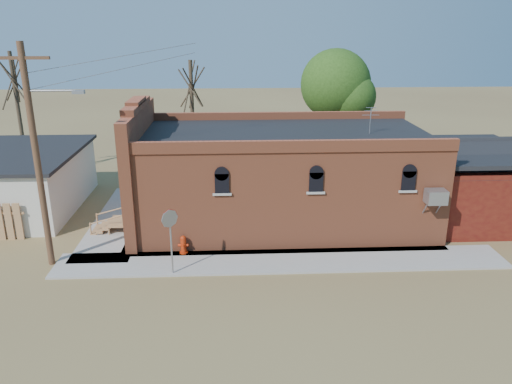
{
  "coord_description": "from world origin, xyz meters",
  "views": [
    {
      "loc": [
        -0.52,
        -18.09,
        9.64
      ],
      "look_at": [
        0.5,
        3.12,
        2.4
      ],
      "focal_mm": 35.0,
      "sensor_mm": 36.0,
      "label": 1
    }
  ],
  "objects_px": {
    "utility_pole": "(38,154)",
    "stop_sign": "(170,225)",
    "fire_hydrant": "(183,245)",
    "trash_barrel": "(140,211)",
    "brick_bar": "(277,177)"
  },
  "relations": [
    {
      "from": "stop_sign",
      "to": "trash_barrel",
      "type": "distance_m",
      "value": 6.59
    },
    {
      "from": "utility_pole",
      "to": "stop_sign",
      "type": "height_order",
      "value": "utility_pole"
    },
    {
      "from": "fire_hydrant",
      "to": "utility_pole",
      "type": "bearing_deg",
      "value": -158.04
    },
    {
      "from": "brick_bar",
      "to": "stop_sign",
      "type": "bearing_deg",
      "value": -130.23
    },
    {
      "from": "fire_hydrant",
      "to": "stop_sign",
      "type": "relative_size",
      "value": 0.3
    },
    {
      "from": "brick_bar",
      "to": "trash_barrel",
      "type": "xyz_separation_m",
      "value": [
        -6.94,
        0.45,
        -1.82
      ]
    },
    {
      "from": "utility_pole",
      "to": "stop_sign",
      "type": "relative_size",
      "value": 3.3
    },
    {
      "from": "trash_barrel",
      "to": "utility_pole",
      "type": "bearing_deg",
      "value": -120.93
    },
    {
      "from": "utility_pole",
      "to": "fire_hydrant",
      "type": "xyz_separation_m",
      "value": [
        5.42,
        0.6,
        -4.29
      ]
    },
    {
      "from": "fire_hydrant",
      "to": "stop_sign",
      "type": "bearing_deg",
      "value": -83.11
    },
    {
      "from": "utility_pole",
      "to": "trash_barrel",
      "type": "distance_m",
      "value": 6.98
    },
    {
      "from": "fire_hydrant",
      "to": "trash_barrel",
      "type": "xyz_separation_m",
      "value": [
        -2.57,
        4.15,
        0.04
      ]
    },
    {
      "from": "trash_barrel",
      "to": "stop_sign",
      "type": "bearing_deg",
      "value": -68.89
    },
    {
      "from": "brick_bar",
      "to": "fire_hydrant",
      "type": "height_order",
      "value": "brick_bar"
    },
    {
      "from": "stop_sign",
      "to": "trash_barrel",
      "type": "xyz_separation_m",
      "value": [
        -2.3,
        5.95,
        -1.66
      ]
    }
  ]
}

